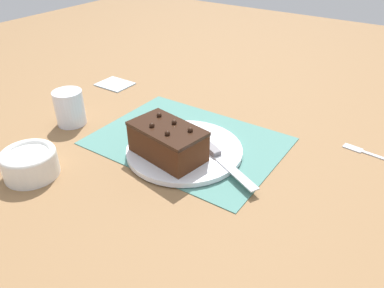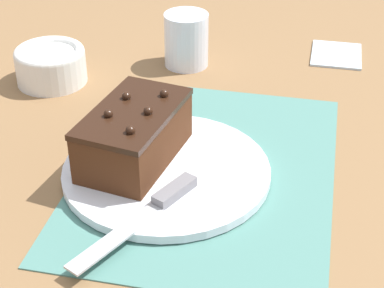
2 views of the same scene
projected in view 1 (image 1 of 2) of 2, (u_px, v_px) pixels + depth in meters
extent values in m
plane|color=olive|center=(188.00, 141.00, 0.95)|extent=(3.00, 3.00, 0.00)
cube|color=slate|center=(188.00, 141.00, 0.95)|extent=(0.46, 0.34, 0.00)
cylinder|color=white|center=(184.00, 150.00, 0.90)|extent=(0.28, 0.28, 0.01)
cube|color=#472614|center=(168.00, 143.00, 0.85)|extent=(0.18, 0.13, 0.07)
cube|color=black|center=(167.00, 129.00, 0.83)|extent=(0.19, 0.13, 0.01)
sphere|color=black|center=(159.00, 115.00, 0.87)|extent=(0.01, 0.01, 0.01)
sphere|color=black|center=(152.00, 125.00, 0.83)|extent=(0.01, 0.01, 0.01)
sphere|color=black|center=(174.00, 122.00, 0.84)|extent=(0.01, 0.01, 0.01)
sphere|color=black|center=(167.00, 133.00, 0.80)|extent=(0.01, 0.01, 0.01)
sphere|color=black|center=(190.00, 130.00, 0.81)|extent=(0.01, 0.01, 0.01)
cube|color=slate|center=(210.00, 148.00, 0.88)|extent=(0.07, 0.05, 0.01)
cube|color=#B7BABF|center=(235.00, 173.00, 0.81)|extent=(0.14, 0.08, 0.00)
cylinder|color=white|center=(70.00, 108.00, 1.01)|extent=(0.08, 0.08, 0.10)
cylinder|color=white|center=(30.00, 165.00, 0.82)|extent=(0.12, 0.12, 0.05)
torus|color=white|center=(27.00, 154.00, 0.80)|extent=(0.12, 0.12, 0.02)
cube|color=silver|center=(115.00, 84.00, 1.26)|extent=(0.11, 0.09, 0.01)
cube|color=#B7BABF|center=(353.00, 148.00, 0.92)|extent=(0.05, 0.03, 0.01)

